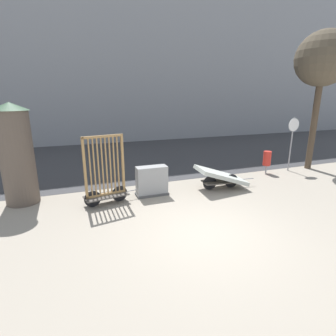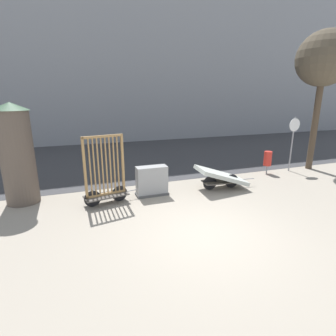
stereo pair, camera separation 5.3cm
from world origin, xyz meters
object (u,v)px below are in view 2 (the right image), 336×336
street_tree (324,60)px  bike_cart_with_bedframe (106,180)px  sign_post (293,136)px  trash_bin (268,159)px  utility_cabinet (152,182)px  advertising_column (17,154)px  bike_cart_with_mattress (221,176)px

street_tree → bike_cart_with_bedframe: bearing=-173.7°
sign_post → street_tree: bearing=0.4°
trash_bin → sign_post: (1.24, -0.01, 0.91)m
utility_cabinet → sign_post: (6.73, 0.79, 1.11)m
utility_cabinet → advertising_column: advertising_column is taller
trash_bin → advertising_column: (-9.53, 0.00, 0.93)m
bike_cart_with_mattress → trash_bin: trash_bin is taller
bike_cart_with_bedframe → sign_post: (8.28, 1.03, 0.79)m
advertising_column → street_tree: size_ratio=0.52×
advertising_column → street_tree: bearing=0.0°
advertising_column → trash_bin: bearing=0.0°
trash_bin → street_tree: 4.76m
bike_cart_with_bedframe → bike_cart_with_mattress: (4.12, -0.00, -0.31)m
advertising_column → bike_cart_with_bedframe: bearing=-22.7°
trash_bin → street_tree: bearing=0.0°
advertising_column → street_tree: street_tree is taller
sign_post → advertising_column: advertising_column is taller
sign_post → utility_cabinet: bearing=-173.3°
sign_post → street_tree: size_ratio=0.40×
street_tree → trash_bin: bearing=180.0°
bike_cart_with_mattress → bike_cart_with_bedframe: bearing=-175.4°
bike_cart_with_mattress → street_tree: (5.35, 1.04, 4.29)m
utility_cabinet → trash_bin: size_ratio=1.12×
sign_post → advertising_column: bearing=180.0°
sign_post → trash_bin: bearing=179.6°
bike_cart_with_bedframe → bike_cart_with_mattress: size_ratio=0.94×
advertising_column → sign_post: bearing=-0.0°
trash_bin → street_tree: (2.43, 0.00, 4.10)m
bike_cart_with_mattress → utility_cabinet: size_ratio=2.09×
trash_bin → sign_post: 1.54m
bike_cart_with_bedframe → sign_post: sign_post is taller
street_tree → bike_cart_with_mattress: bearing=-169.0°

